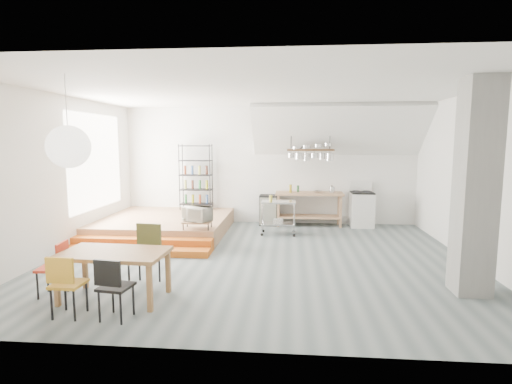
# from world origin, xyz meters

# --- Properties ---
(floor) EXTENTS (8.00, 8.00, 0.00)m
(floor) POSITION_xyz_m (0.00, 0.00, 0.00)
(floor) COLOR slate
(floor) RESTS_ON ground
(wall_back) EXTENTS (8.00, 0.04, 3.20)m
(wall_back) POSITION_xyz_m (0.00, 3.50, 1.60)
(wall_back) COLOR silver
(wall_back) RESTS_ON ground
(wall_left) EXTENTS (0.04, 7.00, 3.20)m
(wall_left) POSITION_xyz_m (-4.00, 0.00, 1.60)
(wall_left) COLOR silver
(wall_left) RESTS_ON ground
(wall_right) EXTENTS (0.04, 7.00, 3.20)m
(wall_right) POSITION_xyz_m (4.00, 0.00, 1.60)
(wall_right) COLOR silver
(wall_right) RESTS_ON ground
(ceiling) EXTENTS (8.00, 7.00, 0.02)m
(ceiling) POSITION_xyz_m (0.00, 0.00, 3.20)
(ceiling) COLOR white
(ceiling) RESTS_ON wall_back
(slope_ceiling) EXTENTS (4.40, 1.44, 1.32)m
(slope_ceiling) POSITION_xyz_m (1.80, 2.90, 2.55)
(slope_ceiling) COLOR white
(slope_ceiling) RESTS_ON wall_back
(window_pane) EXTENTS (0.02, 2.50, 2.20)m
(window_pane) POSITION_xyz_m (-3.98, 1.50, 1.80)
(window_pane) COLOR white
(window_pane) RESTS_ON wall_left
(platform) EXTENTS (3.00, 3.00, 0.40)m
(platform) POSITION_xyz_m (-2.50, 2.00, 0.20)
(platform) COLOR #A77653
(platform) RESTS_ON ground
(step_lower) EXTENTS (3.00, 0.35, 0.13)m
(step_lower) POSITION_xyz_m (-2.50, 0.05, 0.07)
(step_lower) COLOR #C45A17
(step_lower) RESTS_ON ground
(step_upper) EXTENTS (3.00, 0.35, 0.27)m
(step_upper) POSITION_xyz_m (-2.50, 0.40, 0.13)
(step_upper) COLOR #C45A17
(step_upper) RESTS_ON ground
(concrete_column) EXTENTS (0.50, 0.50, 3.20)m
(concrete_column) POSITION_xyz_m (3.30, -1.50, 1.60)
(concrete_column) COLOR gray
(concrete_column) RESTS_ON ground
(kitchen_counter) EXTENTS (1.80, 0.60, 0.91)m
(kitchen_counter) POSITION_xyz_m (1.10, 3.15, 0.63)
(kitchen_counter) COLOR #A77653
(kitchen_counter) RESTS_ON ground
(stove) EXTENTS (0.60, 0.60, 1.18)m
(stove) POSITION_xyz_m (2.50, 3.16, 0.48)
(stove) COLOR white
(stove) RESTS_ON ground
(pot_rack) EXTENTS (1.20, 0.50, 1.43)m
(pot_rack) POSITION_xyz_m (1.13, 2.92, 1.98)
(pot_rack) COLOR #402C19
(pot_rack) RESTS_ON ceiling
(wire_shelving) EXTENTS (0.88, 0.38, 1.80)m
(wire_shelving) POSITION_xyz_m (-2.00, 3.20, 1.33)
(wire_shelving) COLOR black
(wire_shelving) RESTS_ON platform
(microwave_shelf) EXTENTS (0.60, 0.40, 0.16)m
(microwave_shelf) POSITION_xyz_m (-1.40, 0.75, 0.55)
(microwave_shelf) COLOR #A77653
(microwave_shelf) RESTS_ON platform
(paper_lantern) EXTENTS (0.60, 0.60, 0.60)m
(paper_lantern) POSITION_xyz_m (-2.53, -2.17, 2.20)
(paper_lantern) COLOR white
(paper_lantern) RESTS_ON ceiling
(dining_table) EXTENTS (1.53, 0.91, 0.71)m
(dining_table) POSITION_xyz_m (-1.93, -2.20, 0.63)
(dining_table) COLOR #966336
(dining_table) RESTS_ON ground
(chair_mustard) EXTENTS (0.39, 0.39, 0.84)m
(chair_mustard) POSITION_xyz_m (-2.28, -2.85, 0.50)
(chair_mustard) COLOR #C58C21
(chair_mustard) RESTS_ON ground
(chair_black) EXTENTS (0.43, 0.43, 0.83)m
(chair_black) POSITION_xyz_m (-1.64, -2.88, 0.49)
(chair_black) COLOR black
(chair_black) RESTS_ON ground
(chair_olive) EXTENTS (0.48, 0.48, 0.95)m
(chair_olive) POSITION_xyz_m (-1.70, -1.52, 0.57)
(chair_olive) COLOR brown
(chair_olive) RESTS_ON ground
(chair_red) EXTENTS (0.41, 0.41, 0.81)m
(chair_red) POSITION_xyz_m (-2.84, -2.14, 0.49)
(chair_red) COLOR red
(chair_red) RESTS_ON ground
(rolling_cart) EXTENTS (0.85, 0.48, 0.83)m
(rolling_cart) POSITION_xyz_m (0.31, 2.04, 0.54)
(rolling_cart) COLOR silver
(rolling_cart) RESTS_ON ground
(mini_fridge) EXTENTS (0.48, 0.48, 0.81)m
(mini_fridge) POSITION_xyz_m (0.00, 3.20, 0.41)
(mini_fridge) COLOR black
(mini_fridge) RESTS_ON ground
(microwave) EXTENTS (0.67, 0.57, 0.31)m
(microwave) POSITION_xyz_m (-1.40, 0.75, 0.72)
(microwave) COLOR beige
(microwave) RESTS_ON microwave_shelf
(bowl) EXTENTS (0.29, 0.29, 0.05)m
(bowl) POSITION_xyz_m (1.32, 3.10, 0.94)
(bowl) COLOR silver
(bowl) RESTS_ON kitchen_counter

